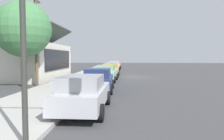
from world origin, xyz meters
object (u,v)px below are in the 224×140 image
at_px(car_seafoam, 106,73).
at_px(fire_hydrant_red, 100,71).
at_px(car_silver, 83,93).
at_px(car_navy, 98,80).
at_px(traffic_light_main, 66,9).
at_px(utility_pole_wooden, 36,37).
at_px(car_skyblue, 112,68).
at_px(shade_tree, 23,29).
at_px(car_ivory, 114,66).
at_px(car_coral, 116,65).
at_px(car_mustard, 111,70).

height_order(car_seafoam, fire_hydrant_red, car_seafoam).
relative_size(car_silver, car_navy, 1.04).
bearing_deg(car_navy, fire_hydrant_red, 5.08).
height_order(traffic_light_main, utility_pole_wooden, utility_pole_wooden).
relative_size(car_silver, fire_hydrant_red, 6.49).
distance_m(car_skyblue, shade_tree, 16.47).
relative_size(car_ivory, traffic_light_main, 0.94).
bearing_deg(car_navy, car_skyblue, -0.68).
bearing_deg(traffic_light_main, car_coral, 0.12).
relative_size(car_silver, traffic_light_main, 0.89).
bearing_deg(car_seafoam, fire_hydrant_red, 13.04).
height_order(car_skyblue, car_coral, same).
bearing_deg(traffic_light_main, fire_hydrant_red, 4.21).
bearing_deg(car_skyblue, car_coral, -1.33).
relative_size(car_silver, car_ivory, 0.94).
bearing_deg(utility_pole_wooden, car_seafoam, -58.02).
distance_m(car_ivory, traffic_light_main, 31.73).
xyz_separation_m(car_navy, fire_hydrant_red, (13.13, 1.33, -0.32)).
xyz_separation_m(car_ivory, utility_pole_wooden, (-19.64, 5.48, 3.11)).
bearing_deg(fire_hydrant_red, car_navy, -174.21).
height_order(shade_tree, traffic_light_main, shade_tree).
relative_size(car_navy, car_seafoam, 0.98).
bearing_deg(car_ivory, car_coral, -0.46).
relative_size(car_navy, utility_pole_wooden, 0.59).
height_order(car_skyblue, car_ivory, same).
bearing_deg(car_silver, car_skyblue, 1.25).
height_order(shade_tree, fire_hydrant_red, shade_tree).
xyz_separation_m(car_coral, fire_hydrant_red, (-14.31, 1.58, -0.32)).
relative_size(car_ivory, car_coral, 1.13).
bearing_deg(car_seafoam, car_skyblue, 2.54).
height_order(car_mustard, fire_hydrant_red, car_mustard).
xyz_separation_m(car_navy, car_seafoam, (5.90, -0.05, 0.00)).
xyz_separation_m(car_seafoam, car_mustard, (4.89, -0.14, 0.00)).
relative_size(car_silver, car_skyblue, 1.04).
distance_m(car_mustard, shade_tree, 11.51).
distance_m(car_navy, utility_pole_wooden, 6.68).
xyz_separation_m(traffic_light_main, fire_hydrant_red, (22.57, 1.66, -2.99)).
xyz_separation_m(car_seafoam, utility_pole_wooden, (-3.36, 5.38, 3.11)).
bearing_deg(car_silver, car_ivory, 0.93).
relative_size(shade_tree, traffic_light_main, 1.28).
distance_m(car_ivory, car_coral, 5.26).
xyz_separation_m(car_seafoam, traffic_light_main, (-15.34, -0.28, 2.68)).
bearing_deg(shade_tree, car_mustard, -34.88).
distance_m(car_silver, car_seafoam, 11.42).
xyz_separation_m(car_mustard, car_ivory, (11.38, 0.04, -0.00)).
relative_size(car_skyblue, traffic_light_main, 0.85).
height_order(utility_pole_wooden, fire_hydrant_red, utility_pole_wooden).
bearing_deg(car_ivory, car_seafoam, -179.71).
height_order(car_seafoam, car_ivory, same).
relative_size(car_coral, shade_tree, 0.65).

